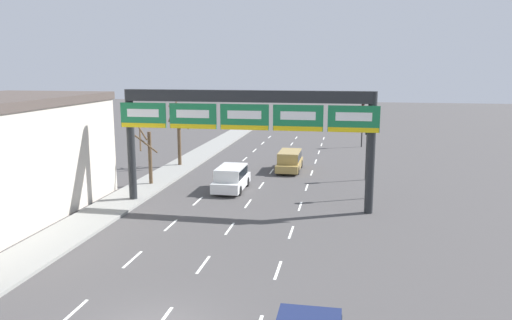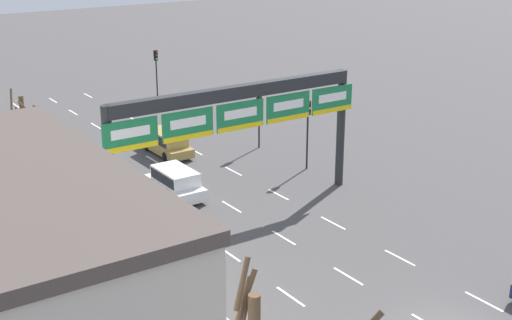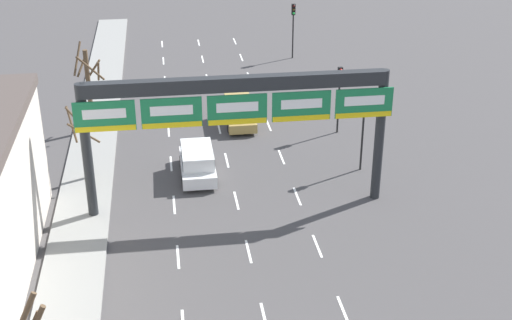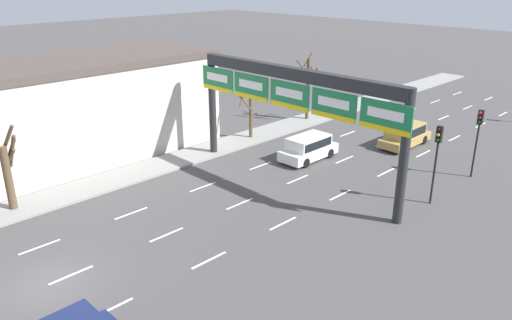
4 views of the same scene
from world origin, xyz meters
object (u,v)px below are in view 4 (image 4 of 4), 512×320
suv_white (308,147)px  traffic_light_far_end (478,130)px  tree_bare_second (9,170)px  tree_bare_third (308,84)px  sign_gantry (293,94)px  suv_gold (405,134)px  traffic_light_near_gantry (437,149)px  tree_bare_closest (249,109)px

suv_white → traffic_light_far_end: 10.81m
tree_bare_second → tree_bare_third: tree_bare_third is taller
sign_gantry → suv_gold: sign_gantry is taller
sign_gantry → suv_gold: (1.41, 11.30, -4.69)m
traffic_light_near_gantry → tree_bare_second: bearing=-132.8°
tree_bare_second → suv_gold: bearing=68.9°
suv_gold → traffic_light_far_end: (6.11, -2.41, 2.23)m
sign_gantry → tree_bare_closest: (-7.98, 4.17, -3.23)m
suv_white → traffic_light_near_gantry: 9.67m
suv_gold → traffic_light_near_gantry: 10.26m
suv_gold → suv_white: size_ratio=1.08×
tree_bare_third → tree_bare_closest: bearing=-88.9°
tree_bare_closest → suv_white: bearing=-2.2°
suv_white → tree_bare_third: bearing=130.2°
tree_bare_second → traffic_light_far_end: bearing=55.0°
tree_bare_closest → tree_bare_second: (-0.21, -17.72, -0.03)m
traffic_light_far_end → tree_bare_second: bearing=-125.0°
tree_bare_third → traffic_light_near_gantry: bearing=-27.0°
tree_bare_closest → tree_bare_third: tree_bare_third is taller
sign_gantry → traffic_light_far_end: sign_gantry is taller
suv_gold → tree_bare_third: 9.81m
tree_bare_closest → traffic_light_far_end: bearing=16.9°
suv_white → tree_bare_second: (-6.36, -17.49, 1.41)m
suv_white → tree_bare_closest: (-6.15, 0.23, 1.44)m
traffic_light_far_end → suv_gold: bearing=158.5°
sign_gantry → traffic_light_near_gantry: (7.54, 3.41, -2.35)m
suv_gold → suv_white: suv_white is taller
traffic_light_near_gantry → tree_bare_third: size_ratio=0.81×
sign_gantry → suv_gold: size_ratio=3.30×
suv_gold → traffic_light_near_gantry: traffic_light_near_gantry is taller
suv_gold → suv_white: bearing=-113.8°
suv_white → tree_bare_closest: tree_bare_closest is taller
suv_gold → traffic_light_far_end: bearing=-21.5°
suv_gold → tree_bare_closest: 11.88m
suv_white → tree_bare_second: tree_bare_second is taller
tree_bare_second → tree_bare_third: bearing=89.8°
tree_bare_closest → tree_bare_second: 17.73m
sign_gantry → tree_bare_second: 16.17m
suv_white → traffic_light_near_gantry: traffic_light_near_gantry is taller
suv_gold → tree_bare_closest: tree_bare_closest is taller
sign_gantry → tree_bare_closest: 9.57m
suv_gold → tree_bare_third: (-9.54, 0.09, 2.29)m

